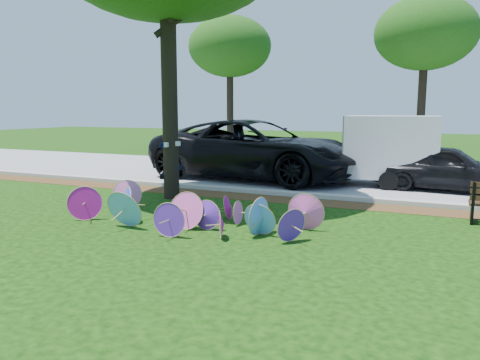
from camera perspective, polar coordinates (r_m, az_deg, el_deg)
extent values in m
plane|color=black|center=(9.49, -7.69, -6.87)|extent=(90.00, 90.00, 0.00)
cube|color=#472D16|center=(13.44, 2.33, -2.17)|extent=(90.00, 1.00, 0.01)
cube|color=#B7B5AD|center=(14.07, 3.37, -1.46)|extent=(90.00, 0.30, 0.12)
cube|color=gray|center=(17.98, 7.97, 0.51)|extent=(90.00, 8.00, 0.01)
cylinder|color=black|center=(13.33, -8.59, 10.66)|extent=(0.44, 0.44, 6.03)
cone|color=pink|center=(12.25, -13.56, -1.73)|extent=(0.69, 0.67, 0.75)
cone|color=blue|center=(10.87, -13.85, -2.89)|extent=(0.73, 0.70, 0.80)
cone|color=#FC5ABD|center=(10.04, -6.45, -3.59)|extent=(0.83, 0.35, 0.82)
cone|color=#6128B2|center=(9.04, 6.09, -5.44)|extent=(0.53, 0.67, 0.68)
cone|color=#5AA1E4|center=(9.40, 2.57, -4.47)|extent=(0.29, 0.81, 0.80)
cone|color=#B81580|center=(11.31, -18.37, -2.65)|extent=(0.77, 0.65, 0.80)
cone|color=#FC5ABD|center=(10.34, -0.44, -3.97)|extent=(0.10, 0.54, 0.54)
cone|color=#FC5ABD|center=(9.86, 7.97, -3.88)|extent=(0.81, 0.26, 0.81)
cone|color=#6128B2|center=(9.86, -4.21, -4.31)|extent=(0.65, 0.20, 0.65)
cone|color=#5AA1E4|center=(9.46, 2.55, -4.67)|extent=(0.72, 0.35, 0.70)
cone|color=#B81580|center=(10.81, -1.33, -3.34)|extent=(0.31, 0.59, 0.57)
cone|color=#B81580|center=(9.24, -2.20, -5.44)|extent=(0.37, 0.54, 0.56)
cone|color=#6128B2|center=(9.42, -8.52, -4.78)|extent=(0.72, 0.17, 0.71)
cone|color=#5AA1E4|center=(10.32, -13.71, -3.27)|extent=(0.90, 0.47, 0.86)
imported|color=black|center=(17.02, 1.82, 3.74)|extent=(8.02, 4.32, 2.14)
imported|color=black|center=(15.84, 23.80, 1.36)|extent=(4.36, 2.07, 1.44)
cube|color=silver|center=(16.13, 17.96, 3.88)|extent=(2.98, 2.00, 2.61)
cylinder|color=black|center=(25.55, -1.22, 8.59)|extent=(0.36, 0.36, 5.00)
ellipsoid|color=#13350C|center=(25.76, -1.24, 15.96)|extent=(4.40, 4.40, 3.20)
cylinder|color=black|center=(22.59, 21.21, 8.01)|extent=(0.36, 0.36, 5.00)
ellipsoid|color=#13350C|center=(22.83, 21.68, 16.31)|extent=(4.40, 4.40, 3.20)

